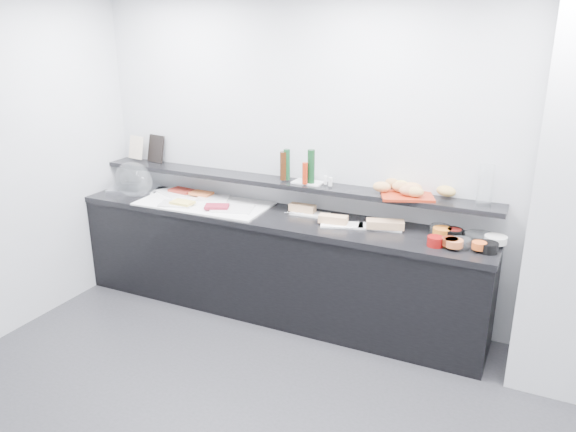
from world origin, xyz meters
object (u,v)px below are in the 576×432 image
at_px(sandwich_plate_mid, 342,225).
at_px(condiment_tray, 308,182).
at_px(framed_print, 156,149).
at_px(cloche_base, 134,189).
at_px(bread_tray, 407,196).
at_px(carafe, 485,185).

bearing_deg(sandwich_plate_mid, condiment_tray, 132.36).
relative_size(sandwich_plate_mid, condiment_tray, 1.33).
relative_size(sandwich_plate_mid, framed_print, 1.28).
distance_m(cloche_base, sandwich_plate_mid, 2.13).
height_order(condiment_tray, bread_tray, bread_tray).
bearing_deg(condiment_tray, carafe, 2.55).
distance_m(bread_tray, carafe, 0.57).
bearing_deg(carafe, condiment_tray, -179.75).
height_order(sandwich_plate_mid, carafe, carafe).
distance_m(condiment_tray, carafe, 1.41).
distance_m(framed_print, bread_tray, 2.47).
bearing_deg(condiment_tray, cloche_base, -172.59).
xyz_separation_m(cloche_base, condiment_tray, (1.74, 0.16, 0.24)).
bearing_deg(framed_print, sandwich_plate_mid, 4.68).
distance_m(framed_print, carafe, 3.02).
bearing_deg(bread_tray, condiment_tray, 155.87).
bearing_deg(cloche_base, condiment_tray, -13.44).
relative_size(cloche_base, framed_print, 1.71).
distance_m(sandwich_plate_mid, bread_tray, 0.55).
height_order(framed_print, condiment_tray, framed_print).
relative_size(framed_print, condiment_tray, 1.04).
bearing_deg(bread_tray, cloche_base, 161.37).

